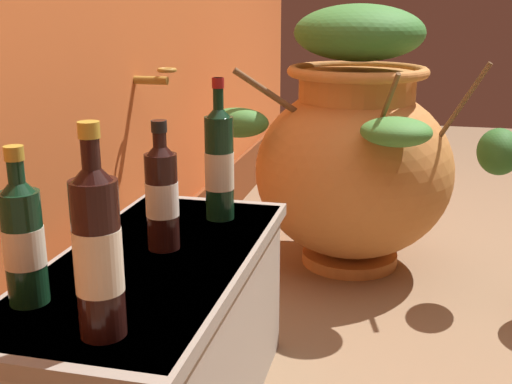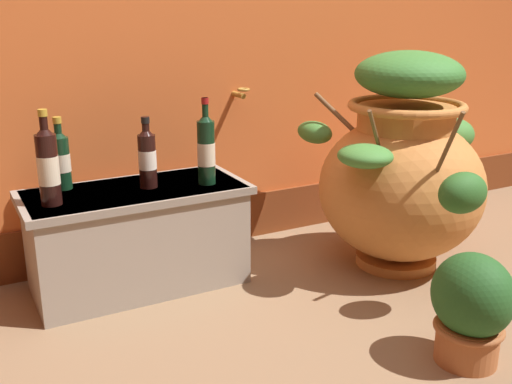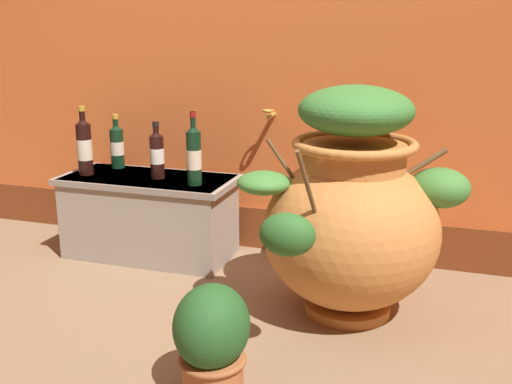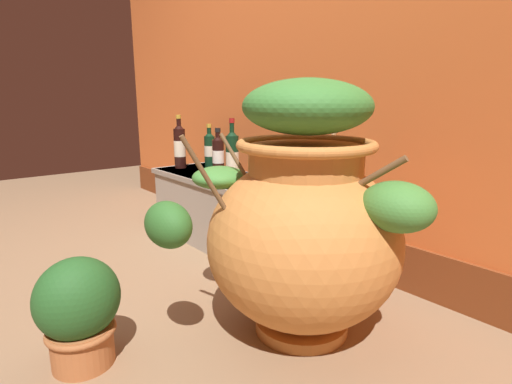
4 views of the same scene
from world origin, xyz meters
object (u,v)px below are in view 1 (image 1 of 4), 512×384
(wine_bottle_middle, at_px, (23,236))
(wine_bottle_right, at_px, (162,192))
(wine_bottle_left, at_px, (98,247))
(terracotta_urn, at_px, (355,151))
(wine_bottle_back, at_px, (219,161))

(wine_bottle_middle, distance_m, wine_bottle_right, 0.33)
(wine_bottle_left, height_order, wine_bottle_middle, wine_bottle_left)
(terracotta_urn, relative_size, wine_bottle_middle, 3.56)
(wine_bottle_back, bearing_deg, wine_bottle_middle, 159.38)
(wine_bottle_left, height_order, wine_bottle_back, same)
(terracotta_urn, distance_m, wine_bottle_left, 1.41)
(wine_bottle_middle, distance_m, wine_bottle_back, 0.56)
(terracotta_urn, height_order, wine_bottle_right, terracotta_urn)
(wine_bottle_middle, bearing_deg, wine_bottle_back, -20.62)
(terracotta_urn, distance_m, wine_bottle_middle, 1.38)
(terracotta_urn, height_order, wine_bottle_left, terracotta_urn)
(wine_bottle_right, bearing_deg, wine_bottle_middle, 155.64)
(wine_bottle_left, distance_m, wine_bottle_right, 0.38)
(wine_bottle_left, bearing_deg, wine_bottle_middle, 67.16)
(wine_bottle_middle, bearing_deg, wine_bottle_right, -24.36)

